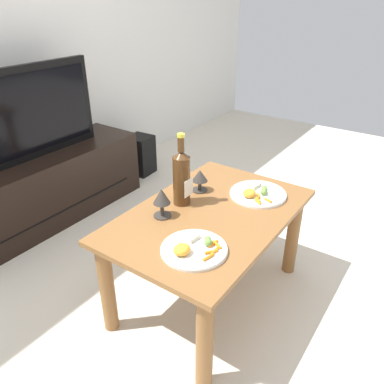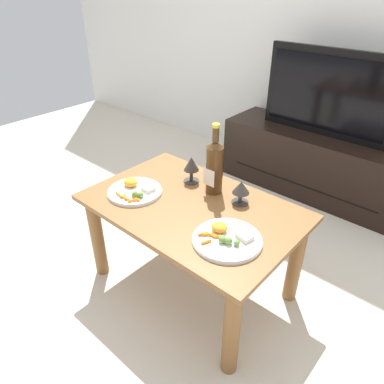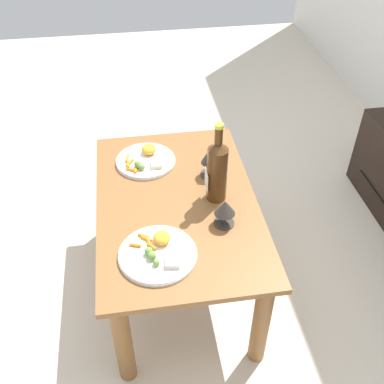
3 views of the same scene
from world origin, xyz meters
TOP-DOWN VIEW (x-y plane):
  - ground_plane at (0.00, 0.00)m, footprint 6.40×6.40m
  - dining_table at (0.00, 0.00)m, footprint 1.03×0.67m
  - tv_stand at (0.04, 1.37)m, footprint 1.40×0.45m
  - tv_screen at (0.04, 1.37)m, footprint 0.91×0.05m
  - floor_speaker at (0.97, 1.34)m, footprint 0.22×0.22m
  - wine_bottle at (0.00, 0.17)m, footprint 0.08×0.09m
  - goblet_left at (-0.15, 0.17)m, footprint 0.08×0.08m
  - goblet_right at (0.16, 0.17)m, footprint 0.08×0.08m
  - dinner_plate_left at (-0.29, -0.11)m, footprint 0.28×0.28m
  - dinner_plate_right at (0.29, -0.11)m, footprint 0.29×0.29m

SIDE VIEW (x-z plane):
  - ground_plane at x=0.00m, z-range 0.00..0.00m
  - floor_speaker at x=0.97m, z-range 0.00..0.34m
  - tv_stand at x=0.04m, z-range 0.00..0.47m
  - dining_table at x=0.00m, z-range 0.15..0.67m
  - dinner_plate_right at x=0.29m, z-range 0.51..0.56m
  - dinner_plate_left at x=-0.29m, z-range 0.51..0.56m
  - goblet_right at x=0.16m, z-range 0.54..0.66m
  - goblet_left at x=-0.15m, z-range 0.54..0.69m
  - wine_bottle at x=0.00m, z-range 0.49..0.85m
  - tv_screen at x=0.04m, z-range 0.47..1.06m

